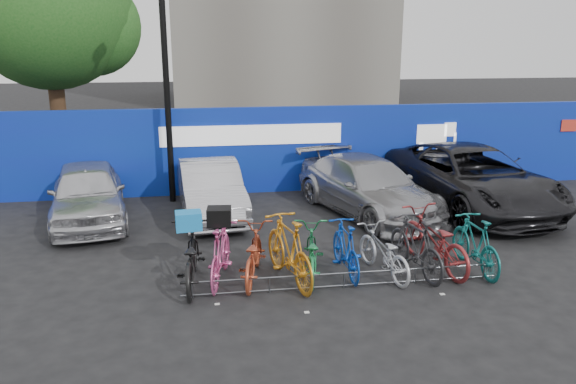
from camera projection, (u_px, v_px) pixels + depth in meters
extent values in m
plane|color=black|center=(336.00, 274.00, 10.35)|extent=(100.00, 100.00, 0.00)
cube|color=#0B2E99|center=(287.00, 149.00, 15.76)|extent=(22.00, 0.15, 2.40)
cube|color=white|center=(252.00, 135.00, 15.40)|extent=(5.00, 0.02, 0.55)
cube|color=white|center=(432.00, 134.00, 16.18)|extent=(1.20, 0.02, 0.90)
cube|color=red|center=(569.00, 125.00, 16.76)|extent=(0.50, 0.02, 0.35)
cylinder|color=#382314|center=(58.00, 108.00, 18.36)|extent=(0.50, 0.50, 4.00)
sphere|color=#1C5219|center=(47.00, 6.00, 17.52)|extent=(5.20, 5.20, 5.20)
sphere|color=#1C5219|center=(91.00, 26.00, 18.13)|extent=(3.20, 3.20, 3.20)
cylinder|color=black|center=(167.00, 88.00, 14.25)|extent=(0.16, 0.16, 6.00)
cylinder|color=#595B60|center=(344.00, 273.00, 9.71)|extent=(5.60, 0.03, 0.03)
cylinder|color=#595B60|center=(344.00, 285.00, 9.77)|extent=(5.60, 0.03, 0.03)
cylinder|color=#595B60|center=(192.00, 290.00, 9.37)|extent=(0.03, 0.03, 0.28)
cylinder|color=#595B60|center=(270.00, 285.00, 9.56)|extent=(0.03, 0.03, 0.28)
cylinder|color=#595B60|center=(344.00, 281.00, 9.74)|extent=(0.03, 0.03, 0.28)
cylinder|color=#595B60|center=(415.00, 276.00, 9.93)|extent=(0.03, 0.03, 0.28)
cylinder|color=#595B60|center=(484.00, 272.00, 10.12)|extent=(0.03, 0.03, 0.28)
imported|color=silver|center=(88.00, 193.00, 13.18)|extent=(2.34, 4.34, 1.40)
imported|color=#B6B5BB|center=(211.00, 189.00, 13.65)|extent=(1.76, 4.12, 1.32)
imported|color=#9A9B9F|center=(368.00, 187.00, 13.81)|extent=(3.26, 5.08, 1.37)
imported|color=black|center=(471.00, 178.00, 14.26)|extent=(3.26, 5.94, 1.58)
imported|color=black|center=(190.00, 258.00, 9.77)|extent=(0.77, 2.00, 1.04)
imported|color=#DA4D91|center=(220.00, 253.00, 9.92)|extent=(0.86, 1.85, 1.07)
imported|color=#AE4325|center=(252.00, 254.00, 10.00)|extent=(1.01, 1.95, 0.97)
imported|color=orange|center=(289.00, 250.00, 9.88)|extent=(1.05, 2.11, 1.22)
imported|color=#1B7D41|center=(311.00, 252.00, 10.17)|extent=(0.91, 1.85, 0.93)
imported|color=#0C3EB5|center=(346.00, 248.00, 10.24)|extent=(0.53, 1.69, 1.01)
imported|color=#B3B6BC|center=(383.00, 252.00, 10.20)|extent=(0.98, 1.81, 0.90)
imported|color=#2A2A2C|center=(416.00, 246.00, 10.23)|extent=(0.83, 1.88, 1.09)
imported|color=maroon|center=(434.00, 240.00, 10.49)|extent=(1.15, 2.22, 1.11)
imported|color=#126764|center=(476.00, 244.00, 10.39)|extent=(0.57, 1.79, 1.06)
cube|color=#177BC9|center=(189.00, 221.00, 9.59)|extent=(0.46, 0.37, 0.31)
cube|color=black|center=(219.00, 216.00, 9.74)|extent=(0.44, 0.40, 0.30)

